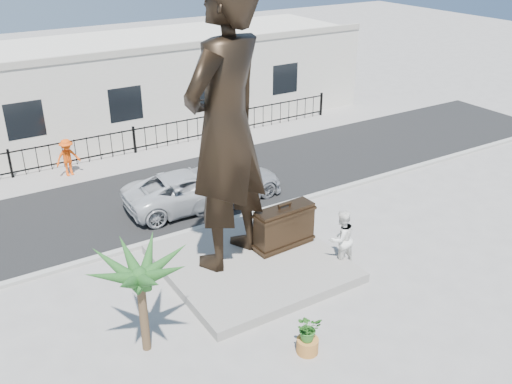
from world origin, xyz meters
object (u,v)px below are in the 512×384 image
tourist (341,239)px  car_white (190,189)px  statue (225,128)px  suitcase (284,227)px

tourist → car_white: 6.60m
statue → tourist: bearing=124.0°
suitcase → tourist: size_ratio=1.05×
statue → suitcase: size_ratio=4.28×
tourist → car_white: bearing=-70.5°
statue → suitcase: 4.04m
statue → tourist: size_ratio=4.50×
suitcase → statue: bearing=165.7°
tourist → car_white: tourist is taller
suitcase → tourist: tourist is taller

